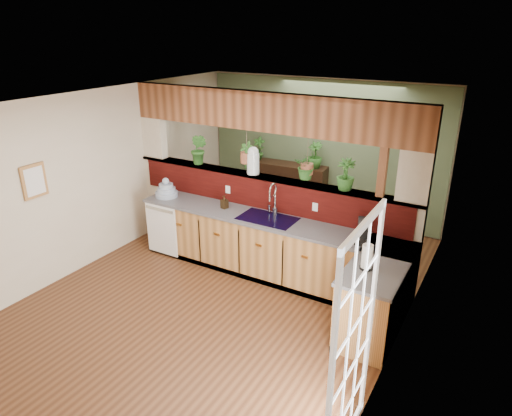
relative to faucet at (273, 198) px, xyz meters
The scene contains 28 objects.
ground 1.64m from the faucet, 102.92° to the right, with size 4.60×7.00×0.01m, color #4D2B18.
ceiling 1.84m from the faucet, 102.92° to the right, with size 4.60×7.00×0.01m, color brown.
wall_back 2.39m from the faucet, 96.23° to the left, with size 4.60×0.02×2.60m, color beige.
wall_left 2.80m from the faucet, 156.21° to the right, with size 0.02×7.00×2.60m, color beige.
wall_right 2.34m from the faucet, 28.93° to the right, with size 0.02×7.00×2.60m, color beige.
pass_through_partition 0.32m from the faucet, 136.24° to the left, with size 4.60×0.21×2.60m.
pass_through_ledge 0.40m from the faucet, 139.40° to the left, with size 4.60×0.21×0.04m, color brown.
header_beam 1.21m from the faucet, 139.40° to the left, with size 4.60×0.15×0.55m, color brown.
sage_backwall 2.37m from the faucet, 96.28° to the left, with size 4.55×0.02×2.55m, color #586E4B.
countertop 0.96m from the faucet, 24.16° to the right, with size 4.14×1.52×0.90m.
dishwasher 1.93m from the faucet, 165.02° to the right, with size 0.58×0.03×0.82m.
navy_sink 0.38m from the faucet, 93.30° to the right, with size 0.82×0.50×0.18m.
french_door 3.15m from the faucet, 50.37° to the right, with size 0.06×1.02×2.16m, color white.
framed_print 3.21m from the faucet, 142.70° to the right, with size 0.04×0.35×0.45m.
faucet is the anchor object (origin of this frame).
dish_stack 1.85m from the faucet, behind, with size 0.36×0.36×0.31m.
soap_dispenser 0.79m from the faucet, behind, with size 0.09×0.09×0.20m, color #352513.
coffee_maker 1.42m from the faucet, ahead, with size 0.16×0.27×0.30m.
paper_towel 1.85m from the faucet, 27.55° to the right, with size 0.15×0.15×0.32m.
glass_jar 0.67m from the faucet, 154.54° to the left, with size 0.19×0.19×0.41m.
ledge_plant_left 1.54m from the faucet, behind, with size 0.27×0.22×0.49m, color #26561D.
ledge_plant_right 1.08m from the faucet, 12.99° to the left, with size 0.24×0.24×0.43m, color #26561D.
hanging_plant_a 0.88m from the faucet, 158.86° to the left, with size 0.22×0.19×0.52m.
hanging_plant_b 0.78m from the faucet, 28.94° to the left, with size 0.40×0.36×0.53m.
shelving_console 2.37m from the faucet, 111.22° to the left, with size 1.53×0.41×1.02m, color black.
shelf_plant_a 2.57m from the faucet, 124.26° to the left, with size 0.23×0.16×0.44m, color #26561D.
shelf_plant_b 2.14m from the faucet, 97.46° to the left, with size 0.27×0.27×0.48m, color #26561D.
floor_plant 1.66m from the faucet, 51.15° to the left, with size 0.61×0.53×0.68m, color #26561D.
Camera 1 is at (3.08, -4.25, 3.44)m, focal length 32.00 mm.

